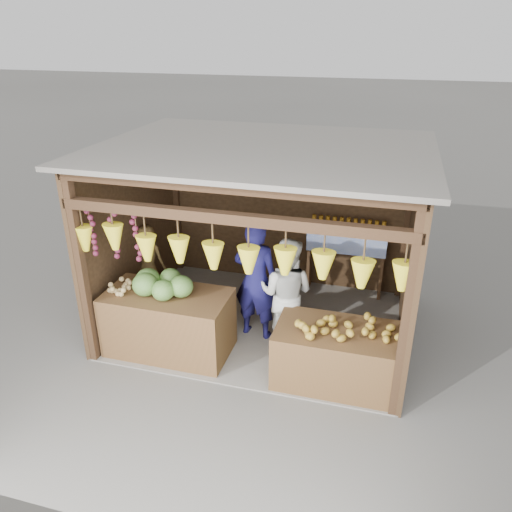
{
  "coord_description": "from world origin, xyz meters",
  "views": [
    {
      "loc": [
        1.62,
        -6.16,
        4.05
      ],
      "look_at": [
        -0.07,
        -0.1,
        1.15
      ],
      "focal_mm": 35.0,
      "sensor_mm": 36.0,
      "label": 1
    }
  ],
  "objects_px": {
    "counter_left": "(169,323)",
    "vendor_seated": "(148,258)",
    "woman_standing": "(286,293)",
    "counter_right": "(338,356)",
    "man_standing": "(256,280)"
  },
  "relations": [
    {
      "from": "vendor_seated",
      "to": "counter_right",
      "type": "bearing_deg",
      "value": 161.39
    },
    {
      "from": "vendor_seated",
      "to": "woman_standing",
      "type": "bearing_deg",
      "value": 169.37
    },
    {
      "from": "counter_right",
      "to": "counter_left",
      "type": "bearing_deg",
      "value": 178.72
    },
    {
      "from": "man_standing",
      "to": "vendor_seated",
      "type": "bearing_deg",
      "value": -4.55
    },
    {
      "from": "woman_standing",
      "to": "vendor_seated",
      "type": "relative_size",
      "value": 1.52
    },
    {
      "from": "counter_left",
      "to": "vendor_seated",
      "type": "bearing_deg",
      "value": 126.85
    },
    {
      "from": "counter_right",
      "to": "woman_standing",
      "type": "height_order",
      "value": "woman_standing"
    },
    {
      "from": "counter_right",
      "to": "vendor_seated",
      "type": "height_order",
      "value": "vendor_seated"
    },
    {
      "from": "counter_left",
      "to": "vendor_seated",
      "type": "height_order",
      "value": "vendor_seated"
    },
    {
      "from": "counter_left",
      "to": "vendor_seated",
      "type": "xyz_separation_m",
      "value": [
        -0.82,
        1.09,
        0.37
      ]
    },
    {
      "from": "counter_right",
      "to": "vendor_seated",
      "type": "xyz_separation_m",
      "value": [
        -3.1,
        1.14,
        0.43
      ]
    },
    {
      "from": "counter_left",
      "to": "vendor_seated",
      "type": "relative_size",
      "value": 1.57
    },
    {
      "from": "counter_left",
      "to": "counter_right",
      "type": "xyz_separation_m",
      "value": [
        2.28,
        -0.05,
        -0.06
      ]
    },
    {
      "from": "counter_left",
      "to": "woman_standing",
      "type": "xyz_separation_m",
      "value": [
        1.47,
        0.59,
        0.36
      ]
    },
    {
      "from": "man_standing",
      "to": "woman_standing",
      "type": "bearing_deg",
      "value": 175.44
    }
  ]
}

